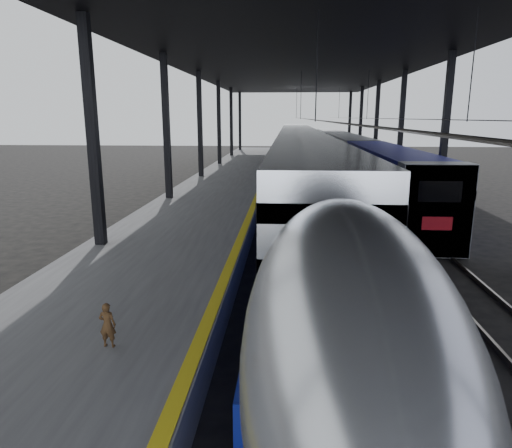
{
  "coord_description": "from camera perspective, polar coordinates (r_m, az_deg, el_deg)",
  "views": [
    {
      "loc": [
        1.1,
        -10.92,
        5.6
      ],
      "look_at": [
        0.03,
        4.35,
        2.0
      ],
      "focal_mm": 32.0,
      "sensor_mm": 36.0,
      "label": 1
    }
  ],
  "objects": [
    {
      "name": "child",
      "position": [
        9.97,
        -18.08,
        -11.9
      ],
      "size": [
        0.36,
        0.24,
        0.96
      ],
      "primitive_type": "imported",
      "rotation": [
        0.0,
        0.0,
        3.1
      ],
      "color": "#452D17",
      "rests_on": "platform"
    },
    {
      "name": "ground",
      "position": [
        12.33,
        -1.59,
        -13.8
      ],
      "size": [
        160.0,
        160.0,
        0.0
      ],
      "primitive_type": "plane",
      "color": "black",
      "rests_on": "ground"
    },
    {
      "name": "tgv_train",
      "position": [
        33.91,
        5.55,
        7.3
      ],
      "size": [
        3.17,
        65.2,
        4.55
      ],
      "color": "silver",
      "rests_on": "ground"
    },
    {
      "name": "rails",
      "position": [
        31.6,
        10.13,
        2.97
      ],
      "size": [
        6.52,
        80.0,
        0.16
      ],
      "color": "slate",
      "rests_on": "ground"
    },
    {
      "name": "canopy",
      "position": [
        31.13,
        5.79,
        19.66
      ],
      "size": [
        18.0,
        75.0,
        9.47
      ],
      "color": "black",
      "rests_on": "ground"
    },
    {
      "name": "second_train",
      "position": [
        45.78,
        11.52,
        8.4
      ],
      "size": [
        2.78,
        56.05,
        3.83
      ],
      "color": "navy",
      "rests_on": "ground"
    },
    {
      "name": "platform",
      "position": [
        31.68,
        -4.41,
        3.94
      ],
      "size": [
        6.0,
        80.0,
        1.0
      ],
      "primitive_type": "cube",
      "color": "#4C4C4F",
      "rests_on": "ground"
    },
    {
      "name": "yellow_strip",
      "position": [
        31.32,
        0.67,
        4.8
      ],
      "size": [
        0.3,
        80.0,
        0.01
      ],
      "primitive_type": "cube",
      "color": "gold",
      "rests_on": "platform"
    }
  ]
}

